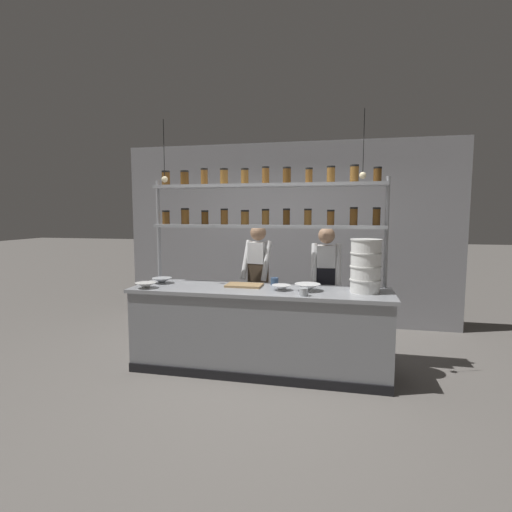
{
  "coord_description": "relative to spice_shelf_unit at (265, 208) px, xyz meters",
  "views": [
    {
      "loc": [
        0.89,
        -4.21,
        1.74
      ],
      "look_at": [
        -0.08,
        0.2,
        1.26
      ],
      "focal_mm": 28.0,
      "sensor_mm": 36.0,
      "label": 1
    }
  ],
  "objects": [
    {
      "name": "back_wall",
      "position": [
        0.01,
        1.71,
        -0.38
      ],
      "size": [
        5.24,
        0.12,
        2.82
      ],
      "primitive_type": "cube",
      "color": "#939399",
      "rests_on": "ground_plane"
    },
    {
      "name": "prep_bowl_center_front",
      "position": [
        0.54,
        -0.35,
        -0.84
      ],
      "size": [
        0.28,
        0.28,
        0.08
      ],
      "color": "white",
      "rests_on": "prep_counter"
    },
    {
      "name": "prep_bowl_center_back",
      "position": [
        0.26,
        -0.38,
        -0.85
      ],
      "size": [
        0.21,
        0.21,
        0.06
      ],
      "color": "white",
      "rests_on": "prep_counter"
    },
    {
      "name": "prep_counter",
      "position": [
        0.01,
        -0.33,
        -1.34
      ],
      "size": [
        2.84,
        0.76,
        0.92
      ],
      "color": "gray",
      "rests_on": "ground_plane"
    },
    {
      "name": "container_stack",
      "position": [
        1.13,
        -0.29,
        -0.6
      ],
      "size": [
        0.32,
        0.32,
        0.56
      ],
      "color": "white",
      "rests_on": "prep_counter"
    },
    {
      "name": "chef_center",
      "position": [
        0.7,
        0.34,
        -0.9
      ],
      "size": [
        0.37,
        0.29,
        1.57
      ],
      "rotation": [
        0.0,
        0.0,
        0.04
      ],
      "color": "black",
      "rests_on": "ground_plane"
    },
    {
      "name": "chef_left",
      "position": [
        -0.17,
        0.43,
        -0.89
      ],
      "size": [
        0.4,
        0.33,
        1.59
      ],
      "rotation": [
        0.0,
        0.0,
        -0.24
      ],
      "color": "black",
      "rests_on": "ground_plane"
    },
    {
      "name": "prep_bowl_near_right",
      "position": [
        -1.22,
        -0.58,
        -0.85
      ],
      "size": [
        0.23,
        0.23,
        0.06
      ],
      "color": "silver",
      "rests_on": "prep_counter"
    },
    {
      "name": "pendant_light_row",
      "position": [
        -0.0,
        -0.33,
        0.36
      ],
      "size": [
        2.22,
        0.07,
        0.69
      ],
      "color": "black"
    },
    {
      "name": "ground_plane",
      "position": [
        0.01,
        -0.33,
        -1.8
      ],
      "size": [
        40.0,
        40.0,
        0.0
      ],
      "primitive_type": "plane",
      "color": "slate"
    },
    {
      "name": "serving_cup_front",
      "position": [
        0.14,
        -0.09,
        -0.83
      ],
      "size": [
        0.09,
        0.09,
        0.09
      ],
      "color": "#334C70",
      "rests_on": "prep_counter"
    },
    {
      "name": "prep_bowl_near_left",
      "position": [
        -1.18,
        -0.26,
        -0.84
      ],
      "size": [
        0.23,
        0.23,
        0.06
      ],
      "color": "#B2B7BC",
      "rests_on": "prep_counter"
    },
    {
      "name": "spice_shelf_unit",
      "position": [
        0.0,
        0.0,
        0.0
      ],
      "size": [
        2.73,
        0.28,
        2.27
      ],
      "color": "#999BA0",
      "rests_on": "ground_plane"
    },
    {
      "name": "cutting_board",
      "position": [
        -0.18,
        -0.23,
        -0.86
      ],
      "size": [
        0.4,
        0.26,
        0.02
      ],
      "color": "#A88456",
      "rests_on": "prep_counter"
    },
    {
      "name": "serving_cup_by_board",
      "position": [
        0.52,
        -0.62,
        -0.84
      ],
      "size": [
        0.09,
        0.09,
        0.08
      ],
      "color": "#B2B7BC",
      "rests_on": "prep_counter"
    }
  ]
}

